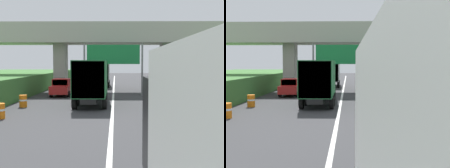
# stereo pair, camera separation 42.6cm
# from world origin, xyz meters

# --- Properties ---
(lane_centre_stripe) EXTENTS (0.20, 98.26, 0.01)m
(lane_centre_stripe) POSITION_xyz_m (0.00, 29.13, 0.00)
(lane_centre_stripe) COLOR white
(lane_centre_stripe) RESTS_ON ground
(overpass_bridge) EXTENTS (40.00, 4.80, 7.65)m
(overpass_bridge) POSITION_xyz_m (0.00, 36.41, 5.76)
(overpass_bridge) COLOR #ADA89E
(overpass_bridge) RESTS_ON ground
(overhead_highway_sign) EXTENTS (5.88, 0.18, 5.15)m
(overhead_highway_sign) POSITION_xyz_m (0.00, 31.65, 3.78)
(overhead_highway_sign) COLOR slate
(overhead_highway_sign) RESTS_ON ground
(truck_blue) EXTENTS (2.44, 7.30, 3.44)m
(truck_blue) POSITION_xyz_m (-4.78, 59.93, 1.93)
(truck_blue) COLOR black
(truck_blue) RESTS_ON ground
(truck_green) EXTENTS (2.44, 7.30, 3.44)m
(truck_green) POSITION_xyz_m (-1.62, 25.38, 1.93)
(truck_green) COLOR black
(truck_green) RESTS_ON ground
(truck_silver) EXTENTS (2.44, 7.30, 3.44)m
(truck_silver) POSITION_xyz_m (-1.77, 43.53, 1.93)
(truck_silver) COLOR black
(truck_silver) RESTS_ON ground
(car_red) EXTENTS (1.86, 4.10, 1.72)m
(car_red) POSITION_xyz_m (-5.09, 31.60, 0.86)
(car_red) COLOR red
(car_red) RESTS_ON ground
(construction_barrel_3) EXTENTS (0.57, 0.57, 0.90)m
(construction_barrel_3) POSITION_xyz_m (-6.54, 19.45, 0.46)
(construction_barrel_3) COLOR orange
(construction_barrel_3) RESTS_ON ground
(construction_barrel_4) EXTENTS (0.57, 0.57, 0.90)m
(construction_barrel_4) POSITION_xyz_m (-6.60, 24.01, 0.46)
(construction_barrel_4) COLOR orange
(construction_barrel_4) RESTS_ON ground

